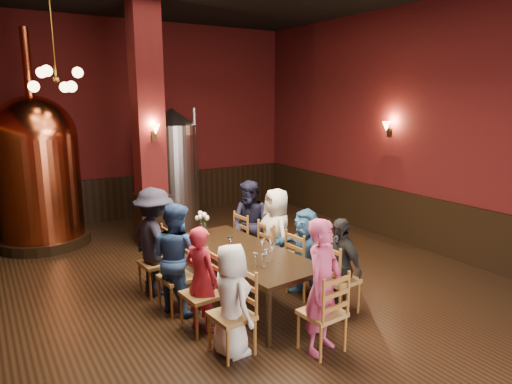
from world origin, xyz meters
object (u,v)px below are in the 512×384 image
person_2 (176,257)px  person_1 (201,279)px  dining_table (243,255)px  person_0 (232,300)px  steel_vessel (174,168)px  rose_vase (203,219)px  copper_kettle (37,170)px

person_2 → person_1: bearing=161.5°
dining_table → person_0: bearing=-130.4°
person_0 → person_1: (-0.05, 0.67, 0.02)m
steel_vessel → person_1: bearing=-108.1°
dining_table → rose_vase: rose_vase is taller
dining_table → steel_vessel: steel_vessel is taller
dining_table → person_1: bearing=-158.8°
person_0 → rose_vase: person_0 is taller
dining_table → copper_kettle: size_ratio=0.61×
person_0 → person_1: 0.67m
person_1 → rose_vase: (0.69, 1.39, 0.33)m
copper_kettle → rose_vase: size_ratio=11.21×
rose_vase → person_0: bearing=-107.1°
steel_vessel → rose_vase: 3.30m
person_2 → steel_vessel: 4.25m
person_2 → rose_vase: size_ratio=4.12×
dining_table → rose_vase: (-0.13, 0.99, 0.30)m
person_0 → rose_vase: 2.18m
dining_table → copper_kettle: copper_kettle is taller
dining_table → rose_vase: size_ratio=6.88×
dining_table → person_2: 0.91m
person_2 → steel_vessel: bearing=-44.7°
person_1 → dining_table: bearing=-86.3°
steel_vessel → rose_vase: (-0.81, -3.18, -0.31)m
person_1 → steel_vessel: size_ratio=0.51×
person_0 → rose_vase: (0.63, 2.06, 0.35)m
dining_table → person_0: size_ratio=1.94×
dining_table → person_0: 1.31m
person_1 → copper_kettle: 4.86m
copper_kettle → rose_vase: bearing=-59.7°
person_1 → person_2: bearing=-17.5°
person_1 → person_2: person_2 is taller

